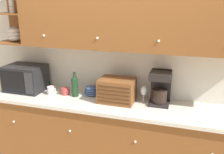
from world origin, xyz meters
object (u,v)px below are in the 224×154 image
Objects in this scene: microwave at (25,78)px; mug at (65,91)px; coffee_maker at (160,87)px; mug_blue_second at (51,90)px; wine_bottle at (75,85)px; bread_box at (117,90)px; wine_glass at (144,91)px; bowl_stack_on_counter at (92,91)px.

microwave is 0.57m from mug.
coffee_maker is (1.16, 0.08, 0.15)m from mug.
mug is at bearing 0.18° from microwave.
coffee_maker reaches higher than mug_blue_second.
coffee_maker reaches higher than wine_bottle.
wine_bottle is (0.14, -0.01, 0.09)m from mug.
wine_bottle is at bearing -0.44° from microwave.
mug_blue_second is (0.39, -0.04, -0.12)m from microwave.
bread_box reaches higher than wine_glass.
wine_bottle is at bearing -175.14° from coffee_maker.
mug is at bearing 13.55° from mug_blue_second.
wine_glass is at bearing -2.98° from bowl_stack_on_counter.
wine_bottle reaches higher than mug.
mug_blue_second is at bearing -175.09° from wine_glass.
bread_box is 0.49m from coffee_maker.
wine_bottle reaches higher than bread_box.
mug is 0.17m from wine_bottle.
mug_blue_second is at bearing -166.45° from mug.
mug is at bearing -176.08° from coffee_maker.
wine_bottle reaches higher than wine_glass.
microwave reaches higher than bowl_stack_on_counter.
microwave reaches higher than wine_bottle.
mug_blue_second is 0.57× the size of bowl_stack_on_counter.
bowl_stack_on_counter is 0.47× the size of coffee_maker.
mug_blue_second is at bearing -5.90° from microwave.
coffee_maker reaches higher than wine_glass.
bowl_stack_on_counter is (0.49, 0.13, 0.00)m from mug_blue_second.
wine_bottle is 0.80× the size of coffee_maker.
wine_glass is at bearing 3.33° from mug.
bowl_stack_on_counter is at bearing 177.02° from wine_glass.
bread_box is at bearing -1.38° from mug.
coffee_maker reaches higher than microwave.
microwave reaches higher than bread_box.
bowl_stack_on_counter reaches higher than mug_blue_second.
wine_glass is at bearing 13.84° from bread_box.
mug_blue_second is 1.03× the size of mug.
bowl_stack_on_counter is at bearing 15.10° from mug_blue_second.
bowl_stack_on_counter is at bearing 163.40° from bread_box.
wine_glass is (1.15, 0.10, 0.08)m from mug_blue_second.
mug_blue_second is 1.34m from coffee_maker.
wine_bottle is 0.84m from wine_glass.
coffee_maker reaches higher than bowl_stack_on_counter.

